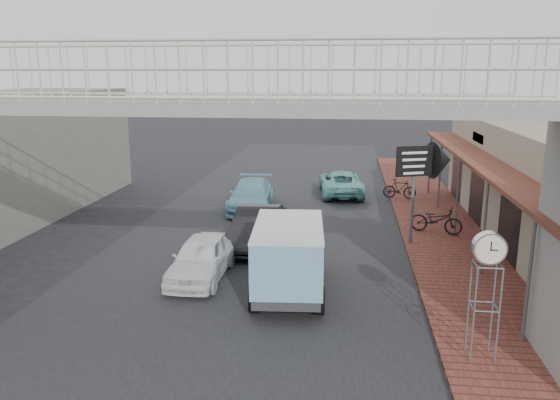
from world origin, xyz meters
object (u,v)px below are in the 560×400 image
(motorcycle_far, at_px, (400,189))
(angkot_far, at_px, (251,195))
(white_hatchback, at_px, (201,258))
(motorcycle_near, at_px, (436,220))
(dark_sedan, at_px, (257,227))
(arrow_sign, at_px, (438,161))
(angkot_van, at_px, (289,249))
(street_clock, at_px, (489,254))
(angkot_curb, at_px, (341,183))

(motorcycle_far, bearing_deg, angkot_far, 121.76)
(white_hatchback, bearing_deg, motorcycle_near, 35.84)
(dark_sedan, distance_m, arrow_sign, 6.48)
(angkot_far, relative_size, angkot_van, 1.05)
(angkot_far, xyz_separation_m, arrow_sign, (7.11, -4.04, 2.26))
(motorcycle_far, bearing_deg, dark_sedan, 155.29)
(street_clock, relative_size, arrow_sign, 0.77)
(dark_sedan, relative_size, arrow_sign, 1.16)
(motorcycle_near, bearing_deg, angkot_far, 87.53)
(white_hatchback, relative_size, dark_sedan, 0.89)
(motorcycle_far, height_order, arrow_sign, arrow_sign)
(angkot_curb, bearing_deg, motorcycle_near, 113.06)
(street_clock, bearing_deg, angkot_far, 119.48)
(angkot_curb, height_order, angkot_van, angkot_van)
(arrow_sign, bearing_deg, angkot_van, -153.03)
(motorcycle_far, distance_m, street_clock, 14.61)
(arrow_sign, bearing_deg, angkot_curb, 93.48)
(angkot_van, bearing_deg, dark_sedan, 106.92)
(angkot_far, relative_size, motorcycle_far, 2.85)
(dark_sedan, height_order, angkot_far, dark_sedan)
(angkot_far, bearing_deg, arrow_sign, -33.18)
(angkot_far, xyz_separation_m, street_clock, (6.89, -12.02, 1.68))
(dark_sedan, height_order, angkot_van, angkot_van)
(motorcycle_far, bearing_deg, white_hatchback, 159.55)
(motorcycle_near, xyz_separation_m, motorcycle_far, (-0.82, 5.50, -0.04))
(white_hatchback, bearing_deg, angkot_van, -15.53)
(angkot_far, bearing_deg, motorcycle_near, -25.98)
(dark_sedan, bearing_deg, angkot_far, 104.81)
(motorcycle_near, bearing_deg, street_clock, -162.88)
(dark_sedan, bearing_deg, arrow_sign, 12.09)
(angkot_far, xyz_separation_m, motorcycle_far, (6.52, 2.48, -0.07))
(angkot_curb, bearing_deg, angkot_far, 36.34)
(angkot_van, relative_size, street_clock, 1.54)
(white_hatchback, relative_size, angkot_curb, 0.84)
(angkot_far, distance_m, arrow_sign, 8.49)
(angkot_curb, relative_size, street_clock, 1.59)
(dark_sedan, distance_m, angkot_curb, 8.90)
(dark_sedan, distance_m, motorcycle_near, 6.55)
(angkot_far, relative_size, arrow_sign, 1.25)
(white_hatchback, distance_m, street_clock, 8.06)
(angkot_far, height_order, motorcycle_near, angkot_far)
(white_hatchback, relative_size, street_clock, 1.34)
(angkot_curb, bearing_deg, motorcycle_far, 155.09)
(motorcycle_far, xyz_separation_m, arrow_sign, (0.60, -6.52, 2.33))
(street_clock, bearing_deg, motorcycle_near, 86.82)
(motorcycle_far, bearing_deg, motorcycle_near, -160.59)
(angkot_curb, xyz_separation_m, arrow_sign, (3.31, -7.47, 2.30))
(motorcycle_near, bearing_deg, dark_sedan, 128.05)
(angkot_far, height_order, street_clock, street_clock)
(white_hatchback, distance_m, motorcycle_near, 8.96)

